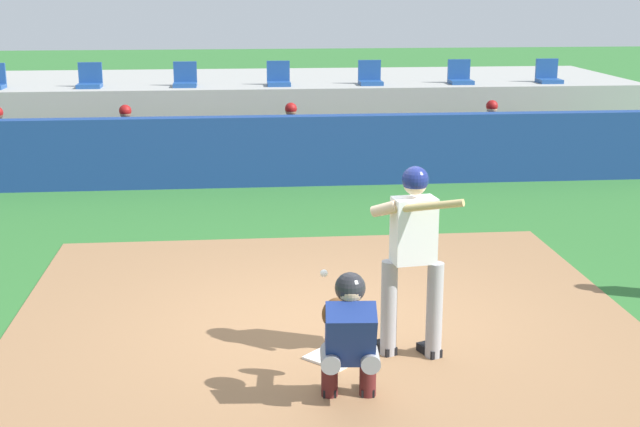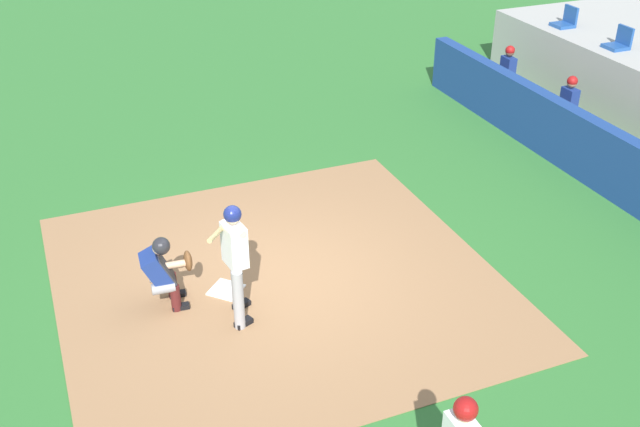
# 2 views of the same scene
# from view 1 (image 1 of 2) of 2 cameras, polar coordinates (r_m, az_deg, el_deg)

# --- Properties ---
(ground_plane) EXTENTS (80.00, 80.00, 0.00)m
(ground_plane) POSITION_cam_1_polar(r_m,az_deg,el_deg) (8.90, 0.44, -7.38)
(ground_plane) COLOR #2D6B2D
(dirt_infield) EXTENTS (6.40, 6.40, 0.01)m
(dirt_infield) POSITION_cam_1_polar(r_m,az_deg,el_deg) (8.90, 0.44, -7.35)
(dirt_infield) COLOR #936B47
(dirt_infield) RESTS_ON ground
(home_plate) EXTENTS (0.62, 0.62, 0.02)m
(home_plate) POSITION_cam_1_polar(r_m,az_deg,el_deg) (8.16, 1.02, -9.33)
(home_plate) COLOR white
(home_plate) RESTS_ON dirt_infield
(batter_at_plate) EXTENTS (0.77, 0.68, 1.80)m
(batter_at_plate) POSITION_cam_1_polar(r_m,az_deg,el_deg) (7.90, 6.05, -2.38)
(batter_at_plate) COLOR #99999E
(batter_at_plate) RESTS_ON ground
(catcher_crouched) EXTENTS (0.50, 1.59, 1.13)m
(catcher_crouched) POSITION_cam_1_polar(r_m,az_deg,el_deg) (7.15, 1.89, -7.82)
(catcher_crouched) COLOR gray
(catcher_crouched) RESTS_ON ground
(dugout_wall) EXTENTS (13.00, 0.30, 1.20)m
(dugout_wall) POSITION_cam_1_polar(r_m,az_deg,el_deg) (14.98, -2.13, 4.12)
(dugout_wall) COLOR navy
(dugout_wall) RESTS_ON ground
(dugout_bench) EXTENTS (11.80, 0.44, 0.45)m
(dugout_bench) POSITION_cam_1_polar(r_m,az_deg,el_deg) (16.04, -2.33, 3.45)
(dugout_bench) COLOR olive
(dugout_bench) RESTS_ON ground
(dugout_player_1) EXTENTS (0.49, 0.70, 1.30)m
(dugout_player_1) POSITION_cam_1_polar(r_m,az_deg,el_deg) (15.90, -12.56, 4.66)
(dugout_player_1) COLOR #939399
(dugout_player_1) RESTS_ON ground
(dugout_player_2) EXTENTS (0.49, 0.70, 1.30)m
(dugout_player_2) POSITION_cam_1_polar(r_m,az_deg,el_deg) (15.81, -1.87, 4.95)
(dugout_player_2) COLOR #939399
(dugout_player_2) RESTS_ON ground
(dugout_player_3) EXTENTS (0.49, 0.70, 1.30)m
(dugout_player_3) POSITION_cam_1_polar(r_m,az_deg,el_deg) (16.46, 11.21, 5.07)
(dugout_player_3) COLOR #939399
(dugout_player_3) RESTS_ON ground
(stands_platform) EXTENTS (15.00, 4.40, 1.40)m
(stands_platform) POSITION_cam_1_polar(r_m,az_deg,el_deg) (19.31, -2.92, 6.79)
(stands_platform) COLOR #9E9E99
(stands_platform) RESTS_ON ground
(stadium_seat_1) EXTENTS (0.46, 0.46, 0.48)m
(stadium_seat_1) POSITION_cam_1_polar(r_m,az_deg,el_deg) (17.91, -14.81, 8.40)
(stadium_seat_1) COLOR #1E478C
(stadium_seat_1) RESTS_ON stands_platform
(stadium_seat_2) EXTENTS (0.46, 0.46, 0.48)m
(stadium_seat_2) POSITION_cam_1_polar(r_m,az_deg,el_deg) (17.71, -8.81, 8.65)
(stadium_seat_2) COLOR #1E478C
(stadium_seat_2) RESTS_ON stands_platform
(stadium_seat_3) EXTENTS (0.46, 0.46, 0.48)m
(stadium_seat_3) POSITION_cam_1_polar(r_m,az_deg,el_deg) (17.70, -2.72, 8.80)
(stadium_seat_3) COLOR #1E478C
(stadium_seat_3) RESTS_ON stands_platform
(stadium_seat_4) EXTENTS (0.46, 0.46, 0.48)m
(stadium_seat_4) POSITION_cam_1_polar(r_m,az_deg,el_deg) (17.88, 3.30, 8.85)
(stadium_seat_4) COLOR #1E478C
(stadium_seat_4) RESTS_ON stands_platform
(stadium_seat_5) EXTENTS (0.46, 0.46, 0.48)m
(stadium_seat_5) POSITION_cam_1_polar(r_m,az_deg,el_deg) (18.26, 9.14, 8.81)
(stadium_seat_5) COLOR #1E478C
(stadium_seat_5) RESTS_ON stands_platform
(stadium_seat_6) EXTENTS (0.46, 0.46, 0.48)m
(stadium_seat_6) POSITION_cam_1_polar(r_m,az_deg,el_deg) (18.81, 14.69, 8.69)
(stadium_seat_6) COLOR #1E478C
(stadium_seat_6) RESTS_ON stands_platform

